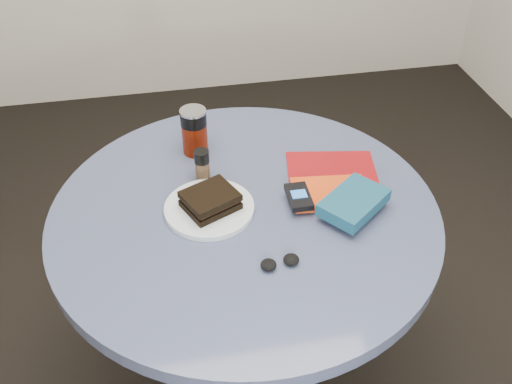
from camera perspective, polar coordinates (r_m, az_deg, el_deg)
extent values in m
plane|color=black|center=(2.04, -0.87, -17.76)|extent=(4.00, 4.00, 0.00)
cylinder|color=black|center=(2.02, -0.87, -17.53)|extent=(0.48, 0.48, 0.03)
cylinder|color=black|center=(1.74, -0.99, -11.14)|extent=(0.11, 0.11, 0.68)
cylinder|color=#3A4461|center=(1.48, -1.14, -2.24)|extent=(1.00, 1.00, 0.04)
cylinder|color=silver|center=(1.46, -4.69, -1.64)|extent=(0.28, 0.28, 0.01)
cube|color=black|center=(1.44, -4.57, -1.24)|extent=(0.16, 0.15, 0.02)
cube|color=black|center=(1.44, -4.60, -0.82)|extent=(0.14, 0.13, 0.01)
cube|color=black|center=(1.43, -4.63, -0.41)|extent=(0.16, 0.15, 0.02)
cylinder|color=#5F1504|center=(1.64, -6.13, 5.39)|extent=(0.10, 0.10, 0.09)
cylinder|color=black|center=(1.61, -6.29, 7.34)|extent=(0.10, 0.10, 0.04)
cylinder|color=silver|center=(1.60, -6.35, 8.03)|extent=(0.10, 0.10, 0.01)
cylinder|color=#4A351F|center=(1.54, -5.36, 2.15)|extent=(0.05, 0.05, 0.06)
cylinder|color=black|center=(1.52, -5.47, 3.55)|extent=(0.05, 0.05, 0.03)
cube|color=maroon|center=(1.60, 7.58, 2.09)|extent=(0.27, 0.22, 0.00)
cube|color=red|center=(1.50, 7.35, -0.12)|extent=(0.21, 0.15, 0.02)
cube|color=navy|center=(1.44, 9.74, -1.03)|extent=(0.21, 0.20, 0.03)
cube|color=black|center=(1.46, 4.30, -0.48)|extent=(0.06, 0.10, 0.02)
cube|color=#2462B4|center=(1.45, 4.32, -0.20)|extent=(0.04, 0.03, 0.00)
ellipsoid|color=black|center=(1.31, 1.26, -7.30)|extent=(0.04, 0.04, 0.02)
ellipsoid|color=black|center=(1.32, 3.54, -6.77)|extent=(0.04, 0.04, 0.02)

